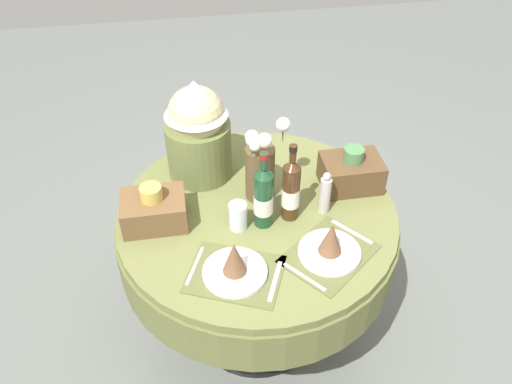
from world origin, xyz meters
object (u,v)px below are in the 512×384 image
object	(u,v)px
dining_table	(257,236)
wine_bottle_centre	(291,190)
woven_basket_side_right	(351,172)
place_setting_right	(330,246)
woven_basket_side_left	(154,209)
wine_bottle_left	(263,197)
tumbler_near_right	(238,216)
pepper_mill	(325,194)
gift_tub_back_left	(197,127)
flower_vase	(261,167)
place_setting_left	(235,266)

from	to	relation	value
dining_table	wine_bottle_centre	distance (m)	0.32
wine_bottle_centre	woven_basket_side_right	size ratio (longest dim) A/B	1.39
place_setting_right	woven_basket_side_right	size ratio (longest dim) A/B	1.68
woven_basket_side_left	woven_basket_side_right	size ratio (longest dim) A/B	1.00
wine_bottle_left	tumbler_near_right	bearing A→B (deg)	-176.10
dining_table	pepper_mill	distance (m)	0.37
wine_bottle_left	woven_basket_side_left	bearing A→B (deg)	169.72
wine_bottle_left	woven_basket_side_left	world-z (taller)	wine_bottle_left
pepper_mill	gift_tub_back_left	distance (m)	0.61
flower_vase	woven_basket_side_left	size ratio (longest dim) A/B	1.43
dining_table	pepper_mill	world-z (taller)	pepper_mill
wine_bottle_left	woven_basket_side_right	distance (m)	0.46
tumbler_near_right	gift_tub_back_left	xyz separation A→B (m)	(-0.12, 0.38, 0.19)
flower_vase	wine_bottle_left	world-z (taller)	flower_vase
dining_table	wine_bottle_centre	bearing A→B (deg)	-21.67
wine_bottle_left	pepper_mill	world-z (taller)	wine_bottle_left
flower_vase	wine_bottle_left	xyz separation A→B (m)	(-0.02, -0.17, -0.02)
wine_bottle_centre	woven_basket_side_right	world-z (taller)	wine_bottle_centre
gift_tub_back_left	pepper_mill	bearing A→B (deg)	-35.64
woven_basket_side_right	place_setting_left	bearing A→B (deg)	-143.18
dining_table	flower_vase	world-z (taller)	flower_vase
tumbler_near_right	dining_table	bearing A→B (deg)	41.24
wine_bottle_centre	pepper_mill	bearing A→B (deg)	2.86
place_setting_left	flower_vase	world-z (taller)	flower_vase
dining_table	tumbler_near_right	world-z (taller)	tumbler_near_right
place_setting_right	wine_bottle_left	size ratio (longest dim) A/B	1.22
place_setting_right	tumbler_near_right	xyz separation A→B (m)	(-0.32, 0.21, 0.01)
flower_vase	woven_basket_side_left	distance (m)	0.47
place_setting_left	wine_bottle_left	distance (m)	0.31
dining_table	gift_tub_back_left	world-z (taller)	gift_tub_back_left
tumbler_near_right	woven_basket_side_left	distance (m)	0.34
dining_table	tumbler_near_right	bearing A→B (deg)	-138.76
wine_bottle_centre	gift_tub_back_left	world-z (taller)	gift_tub_back_left
wine_bottle_centre	gift_tub_back_left	xyz separation A→B (m)	(-0.34, 0.35, 0.11)
wine_bottle_left	woven_basket_side_right	xyz separation A→B (m)	(0.42, 0.17, -0.07)
tumbler_near_right	pepper_mill	size ratio (longest dim) A/B	0.59
flower_vase	wine_bottle_left	distance (m)	0.17
woven_basket_side_right	flower_vase	bearing A→B (deg)	-179.16
place_setting_right	woven_basket_side_right	world-z (taller)	woven_basket_side_right
place_setting_left	woven_basket_side_right	distance (m)	0.71
pepper_mill	wine_bottle_centre	bearing A→B (deg)	-177.14
wine_bottle_left	tumbler_near_right	size ratio (longest dim) A/B	2.97
wine_bottle_centre	woven_basket_side_left	xyz separation A→B (m)	(-0.55, 0.06, -0.07)
place_setting_right	wine_bottle_centre	size ratio (longest dim) A/B	1.20
tumbler_near_right	woven_basket_side_right	size ratio (longest dim) A/B	0.46
place_setting_right	woven_basket_side_right	xyz separation A→B (m)	(0.20, 0.39, 0.03)
place_setting_left	wine_bottle_left	size ratio (longest dim) A/B	1.18
tumbler_near_right	place_setting_right	bearing A→B (deg)	-32.75
dining_table	wine_bottle_centre	xyz separation A→B (m)	(0.13, -0.05, 0.29)
tumbler_near_right	pepper_mill	world-z (taller)	pepper_mill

